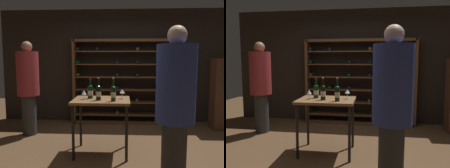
# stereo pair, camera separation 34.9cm
# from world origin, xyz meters

# --- Properties ---
(ground_plane) EXTENTS (10.09, 10.09, 0.00)m
(ground_plane) POSITION_xyz_m (0.00, 0.00, 0.00)
(ground_plane) COLOR brown
(back_wall) EXTENTS (5.98, 0.10, 2.73)m
(back_wall) POSITION_xyz_m (0.00, 2.05, 1.36)
(back_wall) COLOR black
(back_wall) RESTS_ON ground
(wine_rack) EXTENTS (2.57, 0.32, 2.00)m
(wine_rack) POSITION_xyz_m (0.13, 1.84, 1.00)
(wine_rack) COLOR brown
(wine_rack) RESTS_ON ground
(tasting_table) EXTENTS (0.90, 0.69, 0.89)m
(tasting_table) POSITION_xyz_m (-0.32, 0.03, 0.78)
(tasting_table) COLOR brown
(tasting_table) RESTS_ON ground
(person_host_in_suit) EXTENTS (0.44, 0.44, 1.90)m
(person_host_in_suit) POSITION_xyz_m (0.62, -0.95, 1.05)
(person_host_in_suit) COLOR #313131
(person_host_in_suit) RESTS_ON ground
(person_guest_plum_blouse) EXTENTS (0.43, 0.43, 1.89)m
(person_guest_plum_blouse) POSITION_xyz_m (-1.89, 0.88, 1.04)
(person_guest_plum_blouse) COLOR #2F2F2F
(person_guest_plum_blouse) RESTS_ON ground
(wine_bottle_amber_reserve) EXTENTS (0.09, 0.09, 0.33)m
(wine_bottle_amber_reserve) POSITION_xyz_m (-0.51, 0.10, 1.01)
(wine_bottle_amber_reserve) COLOR black
(wine_bottle_amber_reserve) RESTS_ON tasting_table
(wine_bottle_black_capsule) EXTENTS (0.08, 0.08, 0.36)m
(wine_bottle_black_capsule) POSITION_xyz_m (-0.36, -0.06, 1.02)
(wine_bottle_black_capsule) COLOR black
(wine_bottle_black_capsule) RESTS_ON tasting_table
(wine_bottle_green_slim) EXTENTS (0.08, 0.08, 0.36)m
(wine_bottle_green_slim) POSITION_xyz_m (-0.12, -0.13, 1.02)
(wine_bottle_green_slim) COLOR black
(wine_bottle_green_slim) RESTS_ON tasting_table
(wine_glass_stemmed_right) EXTENTS (0.08, 0.08, 0.15)m
(wine_glass_stemmed_right) POSITION_xyz_m (-0.59, -0.01, 1.00)
(wine_glass_stemmed_right) COLOR silver
(wine_glass_stemmed_right) RESTS_ON tasting_table
(wine_glass_stemmed_center) EXTENTS (0.09, 0.09, 0.15)m
(wine_glass_stemmed_center) POSITION_xyz_m (0.01, 0.09, 1.01)
(wine_glass_stemmed_center) COLOR silver
(wine_glass_stemmed_center) RESTS_ON tasting_table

